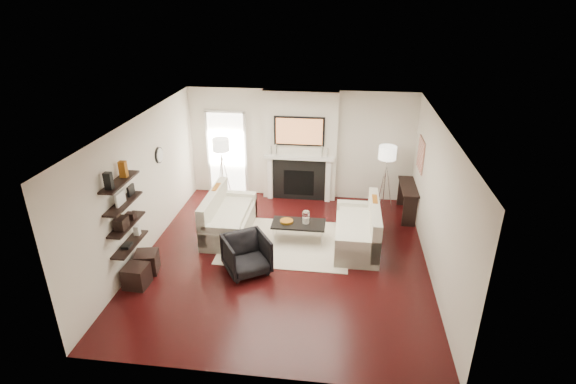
# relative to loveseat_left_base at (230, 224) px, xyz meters

# --- Properties ---
(room_envelope) EXTENTS (6.00, 6.00, 6.00)m
(room_envelope) POSITION_rel_loveseat_left_base_xyz_m (1.30, -0.86, 1.14)
(room_envelope) COLOR black
(room_envelope) RESTS_ON ground
(chimney_breast) EXTENTS (1.80, 0.25, 2.70)m
(chimney_breast) POSITION_rel_loveseat_left_base_xyz_m (1.30, 2.02, 1.14)
(chimney_breast) COLOR silver
(chimney_breast) RESTS_ON floor
(fireplace_surround) EXTENTS (1.30, 0.02, 1.04)m
(fireplace_surround) POSITION_rel_loveseat_left_base_xyz_m (1.30, 1.88, 0.31)
(fireplace_surround) COLOR black
(fireplace_surround) RESTS_ON floor
(firebox) EXTENTS (0.75, 0.02, 0.65)m
(firebox) POSITION_rel_loveseat_left_base_xyz_m (1.30, 1.88, 0.24)
(firebox) COLOR black
(firebox) RESTS_ON floor
(mantel_pilaster_l) EXTENTS (0.12, 0.08, 1.10)m
(mantel_pilaster_l) POSITION_rel_loveseat_left_base_xyz_m (0.58, 1.85, 0.34)
(mantel_pilaster_l) COLOR white
(mantel_pilaster_l) RESTS_ON floor
(mantel_pilaster_r) EXTENTS (0.12, 0.08, 1.10)m
(mantel_pilaster_r) POSITION_rel_loveseat_left_base_xyz_m (2.02, 1.85, 0.34)
(mantel_pilaster_r) COLOR white
(mantel_pilaster_r) RESTS_ON floor
(mantel_shelf) EXTENTS (1.70, 0.18, 0.07)m
(mantel_shelf) POSITION_rel_loveseat_left_base_xyz_m (1.30, 1.83, 0.91)
(mantel_shelf) COLOR white
(mantel_shelf) RESTS_ON chimney_breast
(tv_body) EXTENTS (1.20, 0.06, 0.70)m
(tv_body) POSITION_rel_loveseat_left_base_xyz_m (1.30, 1.86, 1.57)
(tv_body) COLOR black
(tv_body) RESTS_ON chimney_breast
(tv_screen) EXTENTS (1.10, 0.00, 0.62)m
(tv_screen) POSITION_rel_loveseat_left_base_xyz_m (1.30, 1.83, 1.57)
(tv_screen) COLOR #BF723F
(tv_screen) RESTS_ON tv_body
(candlestick_l_tall) EXTENTS (0.04, 0.04, 0.30)m
(candlestick_l_tall) POSITION_rel_loveseat_left_base_xyz_m (0.75, 1.84, 1.09)
(candlestick_l_tall) COLOR silver
(candlestick_l_tall) RESTS_ON mantel_shelf
(candlestick_l_short) EXTENTS (0.04, 0.04, 0.24)m
(candlestick_l_short) POSITION_rel_loveseat_left_base_xyz_m (0.62, 1.84, 1.06)
(candlestick_l_short) COLOR silver
(candlestick_l_short) RESTS_ON mantel_shelf
(candlestick_r_tall) EXTENTS (0.04, 0.04, 0.30)m
(candlestick_r_tall) POSITION_rel_loveseat_left_base_xyz_m (1.85, 1.84, 1.09)
(candlestick_r_tall) COLOR silver
(candlestick_r_tall) RESTS_ON mantel_shelf
(candlestick_r_short) EXTENTS (0.04, 0.04, 0.24)m
(candlestick_r_short) POSITION_rel_loveseat_left_base_xyz_m (1.98, 1.84, 1.06)
(candlestick_r_short) COLOR silver
(candlestick_r_short) RESTS_ON mantel_shelf
(hallway_panel) EXTENTS (0.90, 0.02, 2.10)m
(hallway_panel) POSITION_rel_loveseat_left_base_xyz_m (-0.55, 2.12, 0.84)
(hallway_panel) COLOR white
(hallway_panel) RESTS_ON floor
(door_trim_l) EXTENTS (0.06, 0.06, 2.16)m
(door_trim_l) POSITION_rel_loveseat_left_base_xyz_m (-1.03, 2.10, 0.84)
(door_trim_l) COLOR white
(door_trim_l) RESTS_ON floor
(door_trim_r) EXTENTS (0.06, 0.06, 2.16)m
(door_trim_r) POSITION_rel_loveseat_left_base_xyz_m (-0.07, 2.10, 0.84)
(door_trim_r) COLOR white
(door_trim_r) RESTS_ON floor
(door_trim_top) EXTENTS (1.02, 0.06, 0.06)m
(door_trim_top) POSITION_rel_loveseat_left_base_xyz_m (-0.55, 2.10, 1.92)
(door_trim_top) COLOR white
(door_trim_top) RESTS_ON wall_back
(rug) EXTENTS (2.60, 2.00, 0.01)m
(rug) POSITION_rel_loveseat_left_base_xyz_m (1.25, -0.28, -0.20)
(rug) COLOR beige
(rug) RESTS_ON floor
(loveseat_left_base) EXTENTS (0.85, 1.80, 0.42)m
(loveseat_left_base) POSITION_rel_loveseat_left_base_xyz_m (0.00, 0.00, 0.00)
(loveseat_left_base) COLOR beige
(loveseat_left_base) RESTS_ON floor
(loveseat_left_back) EXTENTS (0.18, 1.80, 0.80)m
(loveseat_left_back) POSITION_rel_loveseat_left_base_xyz_m (-0.33, 0.00, 0.32)
(loveseat_left_back) COLOR beige
(loveseat_left_back) RESTS_ON floor
(loveseat_left_arm_n) EXTENTS (0.85, 0.18, 0.60)m
(loveseat_left_arm_n) POSITION_rel_loveseat_left_base_xyz_m (0.00, -0.81, 0.09)
(loveseat_left_arm_n) COLOR beige
(loveseat_left_arm_n) RESTS_ON floor
(loveseat_left_arm_s) EXTENTS (0.85, 0.18, 0.60)m
(loveseat_left_arm_s) POSITION_rel_loveseat_left_base_xyz_m (0.00, 0.81, 0.09)
(loveseat_left_arm_s) COLOR beige
(loveseat_left_arm_s) RESTS_ON floor
(loveseat_left_cushion) EXTENTS (0.63, 1.44, 0.10)m
(loveseat_left_cushion) POSITION_rel_loveseat_left_base_xyz_m (0.05, -0.00, 0.26)
(loveseat_left_cushion) COLOR beige
(loveseat_left_cushion) RESTS_ON loveseat_left_base
(pillow_left_orange) EXTENTS (0.10, 0.42, 0.42)m
(pillow_left_orange) POSITION_rel_loveseat_left_base_xyz_m (-0.33, 0.30, 0.52)
(pillow_left_orange) COLOR #915111
(pillow_left_orange) RESTS_ON loveseat_left_cushion
(pillow_left_charcoal) EXTENTS (0.10, 0.40, 0.40)m
(pillow_left_charcoal) POSITION_rel_loveseat_left_base_xyz_m (-0.33, -0.30, 0.51)
(pillow_left_charcoal) COLOR black
(pillow_left_charcoal) RESTS_ON loveseat_left_cushion
(loveseat_right_base) EXTENTS (0.85, 1.80, 0.42)m
(loveseat_right_base) POSITION_rel_loveseat_left_base_xyz_m (2.70, -0.20, 0.00)
(loveseat_right_base) COLOR beige
(loveseat_right_base) RESTS_ON floor
(loveseat_right_back) EXTENTS (0.18, 1.80, 0.80)m
(loveseat_right_back) POSITION_rel_loveseat_left_base_xyz_m (3.04, -0.20, 0.32)
(loveseat_right_back) COLOR beige
(loveseat_right_back) RESTS_ON floor
(loveseat_right_arm_n) EXTENTS (0.85, 0.18, 0.60)m
(loveseat_right_arm_n) POSITION_rel_loveseat_left_base_xyz_m (2.70, -1.01, 0.09)
(loveseat_right_arm_n) COLOR beige
(loveseat_right_arm_n) RESTS_ON floor
(loveseat_right_arm_s) EXTENTS (0.85, 0.18, 0.60)m
(loveseat_right_arm_s) POSITION_rel_loveseat_left_base_xyz_m (2.70, 0.61, 0.09)
(loveseat_right_arm_s) COLOR beige
(loveseat_right_arm_s) RESTS_ON floor
(loveseat_right_cushion) EXTENTS (0.63, 1.44, 0.10)m
(loveseat_right_cushion) POSITION_rel_loveseat_left_base_xyz_m (2.65, -0.20, 0.26)
(loveseat_right_cushion) COLOR beige
(loveseat_right_cushion) RESTS_ON loveseat_right_base
(pillow_right_orange) EXTENTS (0.10, 0.42, 0.42)m
(pillow_right_orange) POSITION_rel_loveseat_left_base_xyz_m (3.04, 0.10, 0.52)
(pillow_right_orange) COLOR #915111
(pillow_right_orange) RESTS_ON loveseat_right_cushion
(pillow_right_charcoal) EXTENTS (0.10, 0.40, 0.40)m
(pillow_right_charcoal) POSITION_rel_loveseat_left_base_xyz_m (3.04, -0.50, 0.51)
(pillow_right_charcoal) COLOR black
(pillow_right_charcoal) RESTS_ON loveseat_right_cushion
(coffee_table) EXTENTS (1.10, 0.55, 0.04)m
(coffee_table) POSITION_rel_loveseat_left_base_xyz_m (1.51, -0.17, 0.19)
(coffee_table) COLOR black
(coffee_table) RESTS_ON floor
(coffee_leg_nw) EXTENTS (0.02, 0.02, 0.38)m
(coffee_leg_nw) POSITION_rel_loveseat_left_base_xyz_m (1.01, -0.39, -0.02)
(coffee_leg_nw) COLOR silver
(coffee_leg_nw) RESTS_ON floor
(coffee_leg_ne) EXTENTS (0.02, 0.02, 0.38)m
(coffee_leg_ne) POSITION_rel_loveseat_left_base_xyz_m (2.01, -0.39, -0.02)
(coffee_leg_ne) COLOR silver
(coffee_leg_ne) RESTS_ON floor
(coffee_leg_sw) EXTENTS (0.02, 0.02, 0.38)m
(coffee_leg_sw) POSITION_rel_loveseat_left_base_xyz_m (1.01, 0.05, -0.02)
(coffee_leg_sw) COLOR silver
(coffee_leg_sw) RESTS_ON floor
(coffee_leg_se) EXTENTS (0.02, 0.02, 0.38)m
(coffee_leg_se) POSITION_rel_loveseat_left_base_xyz_m (2.01, 0.05, -0.02)
(coffee_leg_se) COLOR silver
(coffee_leg_se) RESTS_ON floor
(hurricane_glass) EXTENTS (0.15, 0.15, 0.26)m
(hurricane_glass) POSITION_rel_loveseat_left_base_xyz_m (1.66, -0.17, 0.35)
(hurricane_glass) COLOR white
(hurricane_glass) RESTS_ON coffee_table
(hurricane_candle) EXTENTS (0.09, 0.09, 0.14)m
(hurricane_candle) POSITION_rel_loveseat_left_base_xyz_m (1.66, -0.17, 0.29)
(hurricane_candle) COLOR white
(hurricane_candle) RESTS_ON coffee_table
(copper_bowl) EXTENTS (0.27, 0.27, 0.05)m
(copper_bowl) POSITION_rel_loveseat_left_base_xyz_m (1.26, -0.17, 0.24)
(copper_bowl) COLOR #A96F1C
(copper_bowl) RESTS_ON coffee_table
(armchair) EXTENTS (1.03, 1.01, 0.79)m
(armchair) POSITION_rel_loveseat_left_base_xyz_m (0.68, -1.40, 0.18)
(armchair) COLOR black
(armchair) RESTS_ON floor
(lamp_left_post) EXTENTS (0.02, 0.02, 1.20)m
(lamp_left_post) POSITION_rel_loveseat_left_base_xyz_m (-0.55, 1.61, 0.39)
(lamp_left_post) COLOR silver
(lamp_left_post) RESTS_ON floor
(lamp_left_shade) EXTENTS (0.40, 0.40, 0.30)m
(lamp_left_shade) POSITION_rel_loveseat_left_base_xyz_m (-0.55, 1.61, 1.24)
(lamp_left_shade) COLOR white
(lamp_left_shade) RESTS_ON lamp_left_post
(lamp_left_leg_a) EXTENTS (0.25, 0.02, 1.23)m
(lamp_left_leg_a) POSITION_rel_loveseat_left_base_xyz_m (-0.44, 1.61, 0.39)
(lamp_left_leg_a) COLOR silver
(lamp_left_leg_a) RESTS_ON floor
(lamp_left_leg_b) EXTENTS (0.14, 0.22, 1.23)m
(lamp_left_leg_b) POSITION_rel_loveseat_left_base_xyz_m (-0.60, 1.70, 0.39)
(lamp_left_leg_b) COLOR silver
(lamp_left_leg_b) RESTS_ON floor
(lamp_left_leg_c) EXTENTS (0.14, 0.22, 1.23)m
(lamp_left_leg_c) POSITION_rel_loveseat_left_base_xyz_m (-0.60, 1.51, 0.39)
(lamp_left_leg_c) COLOR silver
(lamp_left_leg_c) RESTS_ON floor
(lamp_right_post) EXTENTS (0.02, 0.02, 1.20)m
(lamp_right_post) POSITION_rel_loveseat_left_base_xyz_m (3.35, 1.52, 0.39)
(lamp_right_post) COLOR silver
(lamp_right_post) RESTS_ON floor
(lamp_right_shade) EXTENTS (0.40, 0.40, 0.30)m
(lamp_right_shade) POSITION_rel_loveseat_left_base_xyz_m (3.35, 1.52, 1.24)
(lamp_right_shade) COLOR white
(lamp_right_shade) RESTS_ON lamp_right_post
(lamp_right_leg_a) EXTENTS (0.25, 0.02, 1.23)m
(lamp_right_leg_a) POSITION_rel_loveseat_left_base_xyz_m (3.46, 1.52, 0.39)
(lamp_right_leg_a) COLOR silver
(lamp_right_leg_a) RESTS_ON floor
(lamp_right_leg_b) EXTENTS (0.14, 0.22, 1.23)m
(lamp_right_leg_b) POSITION_rel_loveseat_left_base_xyz_m (3.30, 1.61, 0.39)
(lamp_right_leg_b) COLOR silver
(lamp_right_leg_b) RESTS_ON floor
(lamp_right_leg_c) EXTENTS (0.14, 0.22, 1.23)m
(lamp_right_leg_c) POSITION_rel_loveseat_left_base_xyz_m (3.30, 1.42, 0.39)
(lamp_right_leg_c) COLOR silver
(lamp_right_leg_c) RESTS_ON floor
(console_top) EXTENTS (0.35, 1.20, 0.04)m
(console_top) POSITION_rel_loveseat_left_base_xyz_m (3.87, 1.32, 0.52)
(console_top) COLOR black
(console_top) RESTS_ON floor
(console_leg_n) EXTENTS (0.30, 0.04, 0.71)m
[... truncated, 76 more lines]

